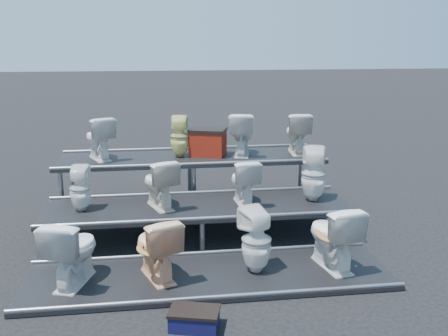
{
  "coord_description": "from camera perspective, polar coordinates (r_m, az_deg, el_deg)",
  "views": [
    {
      "loc": [
        -0.55,
        -6.55,
        2.68
      ],
      "look_at": [
        0.37,
        0.1,
        0.96
      ],
      "focal_mm": 40.0,
      "sensor_mm": 36.0,
      "label": 1
    }
  ],
  "objects": [
    {
      "name": "toilet_5",
      "position": [
        6.82,
        -7.42,
        -1.73
      ],
      "size": [
        0.59,
        0.76,
        0.68
      ],
      "primitive_type": "imported",
      "rotation": [
        0.0,
        0.0,
        3.49
      ],
      "color": "beige",
      "rests_on": "tier_mid"
    },
    {
      "name": "toilet_10",
      "position": [
        8.11,
        2.04,
        3.93
      ],
      "size": [
        0.53,
        0.75,
        0.7
      ],
      "primitive_type": "imported",
      "rotation": [
        0.0,
        0.0,
        2.92
      ],
      "color": "silver",
      "rests_on": "tier_back"
    },
    {
      "name": "toilet_8",
      "position": [
        8.04,
        -14.12,
        3.34
      ],
      "size": [
        0.61,
        0.76,
        0.68
      ],
      "primitive_type": "imported",
      "rotation": [
        0.0,
        0.0,
        3.56
      ],
      "color": "silver",
      "rests_on": "tier_back"
    },
    {
      "name": "tier_front",
      "position": [
        5.91,
        -1.71,
        -12.25
      ],
      "size": [
        4.2,
        1.2,
        0.06
      ],
      "primitive_type": "cube",
      "color": "black",
      "rests_on": "ground"
    },
    {
      "name": "toilet_9",
      "position": [
        8.0,
        -5.11,
        3.6
      ],
      "size": [
        0.32,
        0.32,
        0.66
      ],
      "primitive_type": "imported",
      "rotation": [
        0.0,
        0.0,
        3.06
      ],
      "color": "#D9D681",
      "rests_on": "tier_back"
    },
    {
      "name": "toilet_3",
      "position": [
        6.05,
        12.3,
        -7.54
      ],
      "size": [
        0.57,
        0.84,
        0.79
      ],
      "primitive_type": "imported",
      "rotation": [
        0.0,
        0.0,
        3.32
      ],
      "color": "silver",
      "rests_on": "tier_front"
    },
    {
      "name": "toilet_0",
      "position": [
        5.79,
        -16.94,
        -8.99
      ],
      "size": [
        0.63,
        0.85,
        0.77
      ],
      "primitive_type": "imported",
      "rotation": [
        0.0,
        0.0,
        2.84
      ],
      "color": "silver",
      "rests_on": "tier_front"
    },
    {
      "name": "red_crate",
      "position": [
        8.1,
        -1.85,
        2.82
      ],
      "size": [
        0.65,
        0.59,
        0.39
      ],
      "primitive_type": "cube",
      "rotation": [
        0.0,
        0.0,
        -0.34
      ],
      "color": "maroon",
      "rests_on": "tier_back"
    },
    {
      "name": "tier_mid",
      "position": [
        7.02,
        -2.89,
        -6.05
      ],
      "size": [
        4.2,
        1.2,
        0.46
      ],
      "primitive_type": "cube",
      "color": "black",
      "rests_on": "ground"
    },
    {
      "name": "ground",
      "position": [
        7.1,
        -2.86,
        -7.79
      ],
      "size": [
        80.0,
        80.0,
        0.0
      ],
      "primitive_type": "plane",
      "color": "black",
      "rests_on": "ground"
    },
    {
      "name": "toilet_4",
      "position": [
        6.9,
        -16.13,
        -2.27
      ],
      "size": [
        0.29,
        0.3,
        0.61
      ],
      "primitive_type": "imported",
      "rotation": [
        0.0,
        0.0,
        3.08
      ],
      "color": "silver",
      "rests_on": "tier_mid"
    },
    {
      "name": "toilet_1",
      "position": [
        5.71,
        -7.74,
        -8.94
      ],
      "size": [
        0.63,
        0.82,
        0.74
      ],
      "primitive_type": "imported",
      "rotation": [
        0.0,
        0.0,
        3.49
      ],
      "color": "#ECB186",
      "rests_on": "tier_front"
    },
    {
      "name": "toilet_7",
      "position": [
        7.15,
        10.23,
        -0.69
      ],
      "size": [
        0.43,
        0.43,
        0.77
      ],
      "primitive_type": "imported",
      "rotation": [
        0.0,
        0.0,
        2.88
      ],
      "color": "silver",
      "rests_on": "tier_mid"
    },
    {
      "name": "toilet_2",
      "position": [
        5.81,
        3.71,
        -8.23
      ],
      "size": [
        0.45,
        0.45,
        0.77
      ],
      "primitive_type": "imported",
      "rotation": [
        0.0,
        0.0,
        3.5
      ],
      "color": "silver",
      "rests_on": "tier_front"
    },
    {
      "name": "toilet_6",
      "position": [
        6.92,
        2.26,
        -1.52
      ],
      "size": [
        0.4,
        0.65,
        0.64
      ],
      "primitive_type": "imported",
      "rotation": [
        0.0,
        0.0,
        3.21
      ],
      "color": "silver",
      "rests_on": "tier_mid"
    },
    {
      "name": "step_stool",
      "position": [
        4.99,
        -3.41,
        -16.98
      ],
      "size": [
        0.51,
        0.38,
        0.16
      ],
      "primitive_type": "cube",
      "rotation": [
        0.0,
        0.0,
        -0.26
      ],
      "color": "#0E0E34",
      "rests_on": "ground"
    },
    {
      "name": "tier_back",
      "position": [
        8.19,
        -3.71,
        -1.58
      ],
      "size": [
        4.2,
        1.2,
        0.86
      ],
      "primitive_type": "cube",
      "color": "black",
      "rests_on": "ground"
    },
    {
      "name": "toilet_11",
      "position": [
        8.32,
        8.34,
        3.99
      ],
      "size": [
        0.43,
        0.69,
        0.68
      ],
      "primitive_type": "imported",
      "rotation": [
        0.0,
        0.0,
        3.06
      ],
      "color": "beige",
      "rests_on": "tier_back"
    }
  ]
}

